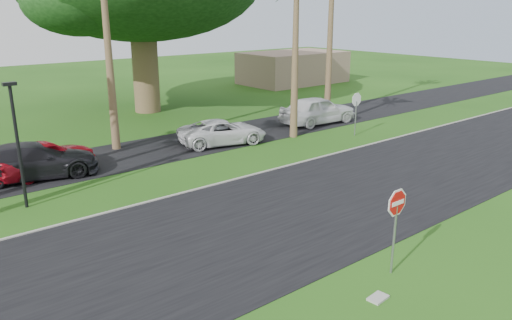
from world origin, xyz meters
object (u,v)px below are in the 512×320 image
(car_red, at_px, (43,157))
(car_pickup, at_px, (318,110))
(stop_sign_far, at_px, (356,105))
(car_minivan, at_px, (223,132))
(stop_sign_near, at_px, (396,214))
(car_dark, at_px, (33,161))

(car_red, relative_size, car_pickup, 0.87)
(stop_sign_far, distance_m, car_minivan, 7.89)
(stop_sign_near, bearing_deg, car_pickup, 50.38)
(stop_sign_near, bearing_deg, car_red, 107.31)
(stop_sign_far, relative_size, car_dark, 0.49)
(car_red, bearing_deg, car_dark, 111.34)
(stop_sign_near, relative_size, car_dark, 0.49)
(car_red, bearing_deg, car_pickup, -106.12)
(stop_sign_near, xyz_separation_m, car_minivan, (4.39, 14.25, -1.11))
(stop_sign_far, relative_size, car_red, 0.58)
(car_dark, height_order, car_pickup, car_pickup)
(car_dark, distance_m, car_minivan, 9.65)
(car_red, bearing_deg, stop_sign_near, -176.66)
(stop_sign_near, relative_size, stop_sign_far, 1.00)
(stop_sign_far, xyz_separation_m, car_pickup, (0.50, 3.50, -0.89))
(stop_sign_far, bearing_deg, car_dark, -12.63)
(stop_sign_near, bearing_deg, car_minivan, 72.85)
(stop_sign_near, xyz_separation_m, car_red, (-4.71, 15.13, -1.00))
(car_dark, distance_m, car_pickup, 17.25)
(car_pickup, bearing_deg, stop_sign_far, 176.01)
(car_red, relative_size, car_minivan, 0.95)
(stop_sign_near, distance_m, car_red, 15.88)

